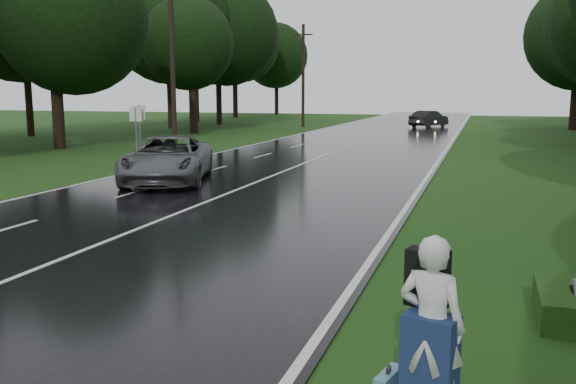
# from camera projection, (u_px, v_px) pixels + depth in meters

# --- Properties ---
(ground) EXTENTS (160.00, 160.00, 0.00)m
(ground) POSITION_uv_depth(u_px,v_px,m) (47.00, 267.00, 11.49)
(ground) COLOR #1D4113
(ground) RESTS_ON ground
(road) EXTENTS (12.00, 140.00, 0.04)m
(road) POSITION_uv_depth(u_px,v_px,m) (319.00, 158.00, 30.26)
(road) COLOR black
(road) RESTS_ON ground
(lane_center) EXTENTS (0.12, 140.00, 0.01)m
(lane_center) POSITION_uv_depth(u_px,v_px,m) (319.00, 157.00, 30.26)
(lane_center) COLOR silver
(lane_center) RESTS_ON road
(grey_car) EXTENTS (4.57, 6.55, 1.66)m
(grey_car) POSITION_uv_depth(u_px,v_px,m) (168.00, 159.00, 21.95)
(grey_car) COLOR #55575B
(grey_car) RESTS_ON road
(far_car) EXTENTS (3.40, 4.88, 1.52)m
(far_car) POSITION_uv_depth(u_px,v_px,m) (429.00, 119.00, 55.92)
(far_car) COLOR black
(far_car) RESTS_ON road
(hitchhiker) EXTENTS (0.79, 0.75, 1.90)m
(hitchhiker) POSITION_uv_depth(u_px,v_px,m) (431.00, 332.00, 6.14)
(hitchhiker) COLOR silver
(hitchhiker) RESTS_ON ground
(utility_pole_mid) EXTENTS (1.80, 0.28, 10.17)m
(utility_pole_mid) POSITION_uv_depth(u_px,v_px,m) (175.00, 152.00, 33.58)
(utility_pole_mid) COLOR black
(utility_pole_mid) RESTS_ON ground
(utility_pole_far) EXTENTS (1.80, 0.28, 9.43)m
(utility_pole_far) POSITION_uv_depth(u_px,v_px,m) (303.00, 127.00, 57.07)
(utility_pole_far) COLOR black
(utility_pole_far) RESTS_ON ground
(road_sign_a) EXTENTS (0.62, 0.10, 2.59)m
(road_sign_a) POSITION_uv_depth(u_px,v_px,m) (138.00, 165.00, 27.59)
(road_sign_a) COLOR white
(road_sign_a) RESTS_ON ground
(road_sign_b) EXTENTS (0.64, 0.10, 2.68)m
(road_sign_b) POSITION_uv_depth(u_px,v_px,m) (141.00, 164.00, 27.85)
(road_sign_b) COLOR white
(road_sign_b) RESTS_ON ground
(tree_left_d) EXTENTS (8.00, 8.00, 12.50)m
(tree_left_d) POSITION_uv_depth(u_px,v_px,m) (60.00, 149.00, 35.26)
(tree_left_d) COLOR black
(tree_left_d) RESTS_ON ground
(tree_left_e) EXTENTS (8.20, 8.20, 12.81)m
(tree_left_e) POSITION_uv_depth(u_px,v_px,m) (194.00, 133.00, 48.30)
(tree_left_e) COLOR black
(tree_left_e) RESTS_ON ground
(tree_left_f) EXTENTS (9.80, 9.80, 15.32)m
(tree_left_f) POSITION_uv_depth(u_px,v_px,m) (219.00, 124.00, 61.35)
(tree_left_f) COLOR black
(tree_left_f) RESTS_ON ground
(tree_right_f) EXTENTS (8.66, 8.66, 13.54)m
(tree_right_f) POSITION_uv_depth(u_px,v_px,m) (572.00, 130.00, 52.62)
(tree_right_f) COLOR black
(tree_right_f) RESTS_ON ground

